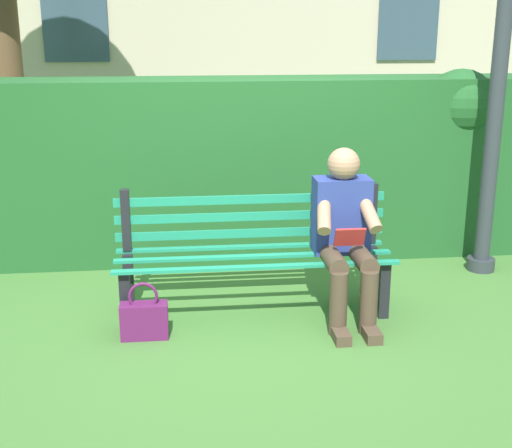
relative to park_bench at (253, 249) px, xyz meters
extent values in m
plane|color=#3D6B2D|center=(0.00, 0.08, -0.44)|extent=(60.00, 60.00, 0.00)
cube|color=black|center=(-0.87, 0.25, -0.24)|extent=(0.07, 0.07, 0.41)
cube|color=black|center=(0.87, 0.25, -0.24)|extent=(0.07, 0.07, 0.41)
cube|color=black|center=(-0.87, -0.08, -0.24)|extent=(0.07, 0.07, 0.41)
cube|color=black|center=(0.87, -0.08, -0.24)|extent=(0.07, 0.07, 0.41)
cube|color=#1E8460|center=(0.00, -0.13, -0.02)|extent=(1.90, 0.06, 0.02)
cube|color=#1E8460|center=(0.00, 0.08, -0.02)|extent=(1.90, 0.06, 0.02)
cube|color=#1E8460|center=(0.00, 0.30, -0.02)|extent=(1.90, 0.06, 0.02)
cube|color=black|center=(-0.87, -0.12, 0.20)|extent=(0.06, 0.06, 0.43)
cube|color=black|center=(0.87, -0.12, 0.20)|extent=(0.06, 0.06, 0.43)
cube|color=#1E8460|center=(0.00, -0.12, 0.08)|extent=(1.90, 0.02, 0.06)
cube|color=#1E8460|center=(0.00, -0.12, 0.20)|extent=(1.90, 0.02, 0.06)
cube|color=#1E8460|center=(0.00, -0.12, 0.33)|extent=(1.90, 0.02, 0.06)
cube|color=navy|center=(-0.60, 0.06, 0.25)|extent=(0.38, 0.22, 0.52)
sphere|color=#A57A5B|center=(-0.60, 0.08, 0.61)|extent=(0.22, 0.22, 0.22)
cylinder|color=#473828|center=(-0.70, 0.27, 0.01)|extent=(0.13, 0.42, 0.13)
cylinder|color=#473828|center=(-0.50, 0.27, 0.01)|extent=(0.13, 0.42, 0.13)
cylinder|color=#473828|center=(-0.70, 0.48, -0.23)|extent=(0.12, 0.12, 0.43)
cylinder|color=#473828|center=(-0.50, 0.48, -0.23)|extent=(0.12, 0.12, 0.43)
cube|color=#473828|center=(-0.70, 0.56, -0.41)|extent=(0.10, 0.24, 0.07)
cube|color=#473828|center=(-0.50, 0.56, -0.41)|extent=(0.10, 0.24, 0.07)
cylinder|color=#A57A5B|center=(-0.75, 0.20, 0.31)|extent=(0.14, 0.32, 0.26)
cylinder|color=#A57A5B|center=(-0.45, 0.20, 0.31)|extent=(0.14, 0.32, 0.26)
cube|color=#B22626|center=(-0.60, 0.32, 0.17)|extent=(0.20, 0.07, 0.13)
cube|color=#1E5123|center=(-0.10, -1.25, 0.32)|extent=(5.98, 0.66, 1.52)
sphere|color=#1E5123|center=(-1.89, -1.15, 0.85)|extent=(0.60, 0.60, 0.60)
sphere|color=#1E5123|center=(1.39, -1.31, 0.77)|extent=(0.53, 0.53, 0.53)
cylinder|color=brown|center=(2.27, -3.17, 0.98)|extent=(0.32, 0.32, 2.85)
cube|color=#334756|center=(-2.91, -5.72, 1.59)|extent=(0.90, 0.04, 1.20)
cube|color=#334756|center=(1.89, -5.72, 1.59)|extent=(0.90, 0.04, 1.20)
cube|color=#59194C|center=(0.75, 0.40, -0.32)|extent=(0.30, 0.13, 0.23)
torus|color=#59194C|center=(0.75, 0.40, -0.16)|extent=(0.19, 0.02, 0.19)
cylinder|color=#2D3338|center=(-1.95, -0.59, -0.39)|extent=(0.22, 0.22, 0.10)
cylinder|color=#2D3338|center=(-1.95, -0.59, 1.30)|extent=(0.12, 0.12, 3.49)
camera|label=1|loc=(0.48, 4.52, 1.51)|focal=48.42mm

